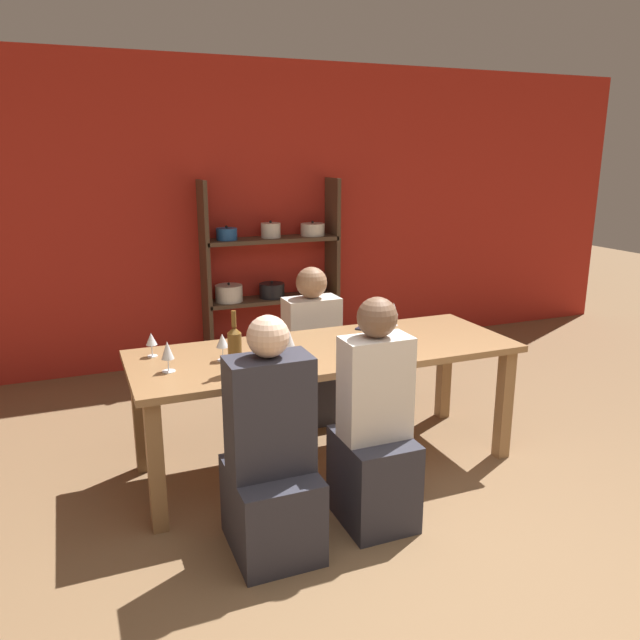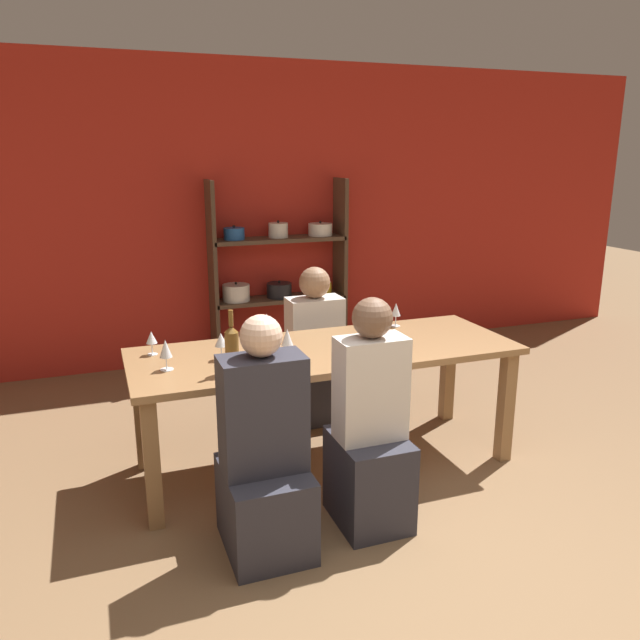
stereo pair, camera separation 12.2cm
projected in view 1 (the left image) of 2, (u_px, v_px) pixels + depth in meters
name	position (u px, v px, depth m)	size (l,w,h in m)	color
ground_plane	(459.00, 628.00, 2.56)	(18.00, 18.00, 0.00)	brown
wall_back_red	(223.00, 215.00, 5.64)	(8.80, 0.06, 2.70)	red
shelf_unit	(269.00, 289.00, 5.76)	(1.26, 0.30, 1.67)	#4C3828
dining_table	(326.00, 363.00, 3.76)	(2.31, 0.84, 0.76)	olive
wine_bottle_green	(235.00, 349.00, 3.29)	(0.07, 0.07, 0.34)	brown
wine_glass_red_a	(394.00, 310.00, 4.20)	(0.06, 0.06, 0.16)	white
wine_glass_white_a	(266.00, 322.00, 3.84)	(0.08, 0.08, 0.18)	white
wine_glass_red_b	(151.00, 340.00, 3.56)	(0.06, 0.06, 0.14)	white
wine_glass_white_b	(222.00, 342.00, 3.49)	(0.07, 0.07, 0.16)	white
wine_glass_white_c	(235.00, 346.00, 3.38)	(0.07, 0.07, 0.17)	white
wine_glass_red_c	(356.00, 343.00, 3.43)	(0.06, 0.06, 0.17)	white
wine_glass_empty_a	(276.00, 329.00, 3.74)	(0.07, 0.07, 0.16)	white
wine_glass_white_d	(167.00, 351.00, 3.31)	(0.07, 0.07, 0.17)	white
wine_glass_white_e	(289.00, 338.00, 3.54)	(0.07, 0.07, 0.17)	white
cell_phone	(367.00, 329.00, 4.12)	(0.15, 0.16, 0.01)	#1E2338
person_near_a	(374.00, 441.00, 3.21)	(0.35, 0.44, 1.21)	#2D2D38
person_far_a	(312.00, 362.00, 4.56)	(0.39, 0.49, 1.12)	#2D2D38
person_near_b	(271.00, 468.00, 2.98)	(0.40, 0.50, 1.19)	#2D2D38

